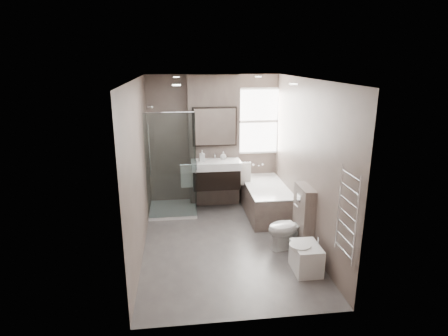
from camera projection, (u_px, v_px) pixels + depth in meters
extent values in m
cube|color=#524D4B|center=(225.00, 244.00, 6.11)|extent=(2.65, 3.85, 0.05)
cube|color=silver|center=(225.00, 77.00, 5.36)|extent=(2.65, 3.85, 0.05)
cube|color=#6C5C53|center=(213.00, 140.00, 7.57)|extent=(2.65, 0.05, 2.60)
cube|color=#6C5C53|center=(249.00, 216.00, 3.90)|extent=(2.65, 0.05, 2.60)
cube|color=#6C5C53|center=(137.00, 169.00, 5.58)|extent=(0.05, 3.85, 2.60)
cube|color=#6C5C53|center=(309.00, 163.00, 5.89)|extent=(0.05, 3.85, 2.60)
cube|color=#665850|center=(214.00, 142.00, 7.43)|extent=(1.00, 0.25, 2.60)
cube|color=black|center=(216.00, 178.00, 7.27)|extent=(0.90, 0.45, 0.38)
cube|color=white|center=(216.00, 165.00, 7.20)|extent=(0.95, 0.47, 0.15)
cylinder|color=silver|center=(215.00, 156.00, 7.32)|extent=(0.03, 0.03, 0.12)
cylinder|color=silver|center=(215.00, 154.00, 7.25)|extent=(0.02, 0.12, 0.02)
cube|color=black|center=(215.00, 127.00, 7.18)|extent=(0.86, 0.06, 0.76)
cube|color=white|center=(215.00, 127.00, 7.15)|extent=(0.80, 0.02, 0.70)
cube|color=silver|center=(187.00, 176.00, 7.17)|extent=(0.24, 0.06, 0.44)
cube|color=silver|center=(245.00, 174.00, 7.30)|extent=(0.24, 0.06, 0.44)
cube|color=white|center=(173.00, 209.00, 7.37)|extent=(0.90, 0.90, 0.06)
cube|color=white|center=(171.00, 167.00, 6.67)|extent=(0.88, 0.01, 1.94)
cube|color=white|center=(195.00, 160.00, 7.14)|extent=(0.01, 0.88, 1.94)
cylinder|color=silver|center=(149.00, 150.00, 6.98)|extent=(0.02, 0.02, 1.00)
cube|color=#665850|center=(266.00, 200.00, 7.18)|extent=(0.75, 1.60, 0.55)
cube|color=white|center=(266.00, 186.00, 7.10)|extent=(0.75, 1.60, 0.03)
cube|color=white|center=(266.00, 190.00, 7.12)|extent=(0.61, 1.42, 0.12)
cube|color=white|center=(258.00, 121.00, 7.53)|extent=(0.98, 0.04, 1.33)
cube|color=white|center=(258.00, 121.00, 7.50)|extent=(0.90, 0.01, 1.25)
cube|color=white|center=(258.00, 121.00, 7.50)|extent=(0.90, 0.01, 0.05)
imported|color=white|center=(289.00, 227.00, 5.86)|extent=(0.73, 0.52, 0.68)
cube|color=#665850|center=(304.00, 217.00, 5.86)|extent=(0.18, 0.55, 1.00)
cube|color=silver|center=(299.00, 198.00, 5.76)|extent=(0.01, 0.16, 0.11)
cube|color=white|center=(306.00, 258.00, 5.24)|extent=(0.36, 0.50, 0.40)
cylinder|color=white|center=(300.00, 246.00, 5.17)|extent=(0.30, 0.30, 0.05)
cylinder|color=silver|center=(318.00, 240.00, 5.18)|extent=(0.02, 0.02, 0.10)
cylinder|color=silver|center=(356.00, 222.00, 4.19)|extent=(0.03, 0.03, 1.10)
cylinder|color=silver|center=(339.00, 207.00, 4.63)|extent=(0.03, 0.03, 1.10)
cube|color=silver|center=(347.00, 214.00, 4.41)|extent=(0.02, 0.46, 1.00)
imported|color=white|center=(202.00, 156.00, 7.12)|extent=(0.10, 0.10, 0.22)
imported|color=white|center=(223.00, 155.00, 7.27)|extent=(0.12, 0.12, 0.15)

